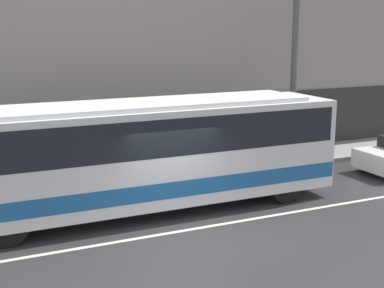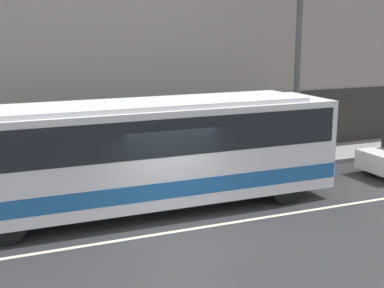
{
  "view_description": "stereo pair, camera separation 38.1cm",
  "coord_description": "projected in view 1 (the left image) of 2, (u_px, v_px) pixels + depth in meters",
  "views": [
    {
      "loc": [
        -5.18,
        -11.82,
        5.11
      ],
      "look_at": [
        1.09,
        1.9,
        1.8
      ],
      "focal_mm": 50.0,
      "sensor_mm": 36.0,
      "label": 1
    },
    {
      "loc": [
        -4.83,
        -11.97,
        5.11
      ],
      "look_at": [
        1.09,
        1.9,
        1.8
      ],
      "focal_mm": 50.0,
      "sensor_mm": 36.0,
      "label": 2
    }
  ],
  "objects": [
    {
      "name": "sidewalk",
      "position": [
        123.0,
        176.0,
        18.36
      ],
      "size": [
        60.0,
        2.53,
        0.17
      ],
      "color": "gray",
      "rests_on": "ground_plane"
    },
    {
      "name": "lane_stripe",
      "position": [
        184.0,
        231.0,
        13.7
      ],
      "size": [
        54.0,
        0.14,
        0.01
      ],
      "color": "beige",
      "rests_on": "ground_plane"
    },
    {
      "name": "utility_pole_near",
      "position": [
        294.0,
        62.0,
        19.46
      ],
      "size": [
        0.24,
        0.24,
        7.39
      ],
      "color": "#4C4C4F",
      "rests_on": "sidewalk"
    },
    {
      "name": "pedestrian_waiting",
      "position": [
        23.0,
        154.0,
        17.59
      ],
      "size": [
        0.36,
        0.36,
        1.79
      ],
      "color": "maroon",
      "rests_on": "sidewalk"
    },
    {
      "name": "ground_plane",
      "position": [
        184.0,
        231.0,
        13.7
      ],
      "size": [
        60.0,
        60.0,
        0.0
      ],
      "primitive_type": "plane",
      "color": "#2D2D30"
    },
    {
      "name": "transit_bus",
      "position": [
        134.0,
        151.0,
        14.74
      ],
      "size": [
        11.89,
        2.49,
        3.11
      ],
      "color": "silver",
      "rests_on": "ground_plane"
    },
    {
      "name": "building_facade",
      "position": [
        107.0,
        34.0,
        18.58
      ],
      "size": [
        60.0,
        0.35,
        10.11
      ],
      "color": "gray",
      "rests_on": "ground_plane"
    }
  ]
}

